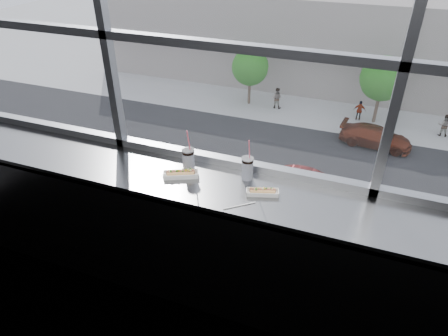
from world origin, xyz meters
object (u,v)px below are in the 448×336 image
(car_near_a, at_px, (101,145))
(soda_cup_right, at_px, (247,167))
(pedestrian_c, at_px, (445,123))
(hotdog_tray_left, at_px, (181,174))
(car_near_b, at_px, (195,163))
(car_near_c, at_px, (310,185))
(tree_center, at_px, (383,79))
(soda_cup_left, at_px, (188,159))
(loose_straw, at_px, (240,206))
(car_far_b, at_px, (376,134))
(pedestrian_a, at_px, (277,96))
(wrapper, at_px, (165,175))
(pedestrian_b, at_px, (360,109))
(tree_left, at_px, (250,67))
(hotdog_tray_right, at_px, (263,192))

(car_near_a, bearing_deg, soda_cup_right, -132.07)
(pedestrian_c, bearing_deg, hotdog_tray_left, 75.93)
(car_near_b, bearing_deg, car_near_c, -87.08)
(tree_center, bearing_deg, pedestrian_c, -8.00)
(soda_cup_left, bearing_deg, loose_straw, -28.95)
(soda_cup_left, distance_m, car_far_b, 26.76)
(soda_cup_left, height_order, car_far_b, soda_cup_left)
(car_near_b, distance_m, pedestrian_a, 12.07)
(wrapper, height_order, car_near_b, wrapper)
(soda_cup_left, height_order, loose_straw, soda_cup_left)
(soda_cup_right, xyz_separation_m, tree_center, (1.73, 28.13, -8.68))
(car_near_b, bearing_deg, loose_straw, -150.86)
(soda_cup_left, bearing_deg, pedestrian_b, 87.97)
(soda_cup_left, relative_size, tree_left, 0.07)
(soda_cup_right, xyz_separation_m, tree_left, (-8.44, 28.13, -9.00))
(pedestrian_a, height_order, tree_left, tree_left)
(car_near_c, bearing_deg, car_far_b, -17.26)
(soda_cup_right, relative_size, tree_center, 0.06)
(car_far_b, distance_m, car_near_c, 8.59)
(car_near_c, bearing_deg, soda_cup_right, -171.81)
(pedestrian_b, relative_size, tree_center, 0.37)
(car_near_a, bearing_deg, car_near_b, -84.62)
(tree_left, bearing_deg, car_far_b, -21.05)
(pedestrian_b, height_order, pedestrian_a, pedestrian_a)
(car_near_a, height_order, car_near_c, car_near_c)
(hotdog_tray_right, height_order, pedestrian_b, hotdog_tray_right)
(loose_straw, xyz_separation_m, car_far_b, (1.90, 24.45, -11.12))
(hotdog_tray_right, height_order, tree_center, hotdog_tray_right)
(hotdog_tray_right, distance_m, car_near_a, 24.74)
(car_near_a, xyz_separation_m, tree_center, (16.53, 12.00, 2.50))
(soda_cup_right, relative_size, pedestrian_b, 0.17)
(loose_straw, distance_m, car_near_a, 24.79)
(hotdog_tray_left, distance_m, hotdog_tray_right, 0.62)
(soda_cup_right, distance_m, car_near_c, 19.56)
(loose_straw, bearing_deg, pedestrian_c, 37.67)
(car_near_b, xyz_separation_m, car_near_c, (6.88, 0.00, 0.12))
(hotdog_tray_left, bearing_deg, car_near_a, 106.16)
(loose_straw, height_order, tree_center, loose_straw)
(tree_center, bearing_deg, pedestrian_b, -176.68)
(pedestrian_b, height_order, tree_left, tree_left)
(hotdog_tray_left, height_order, loose_straw, hotdog_tray_left)
(hotdog_tray_right, relative_size, car_near_c, 0.03)
(pedestrian_a, bearing_deg, pedestrian_c, 177.39)
(pedestrian_b, bearing_deg, car_near_a, 37.84)
(hotdog_tray_left, distance_m, car_near_b, 21.09)
(hotdog_tray_right, xyz_separation_m, tree_center, (1.57, 28.28, -8.61))
(car_near_a, height_order, pedestrian_c, pedestrian_c)
(soda_cup_left, height_order, tree_center, soda_cup_left)
(hotdog_tray_left, distance_m, tree_center, 29.64)
(car_near_c, distance_m, pedestrian_b, 12.06)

